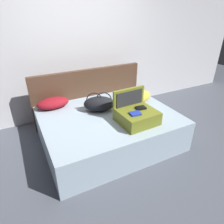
% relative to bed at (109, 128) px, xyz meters
% --- Properties ---
extents(ground_plane, '(12.00, 12.00, 0.00)m').
position_rel_bed_xyz_m(ground_plane, '(0.00, -0.40, -0.25)').
color(ground_plane, '#4C515B').
extents(back_wall, '(8.00, 0.10, 2.60)m').
position_rel_bed_xyz_m(back_wall, '(0.00, 1.25, 1.05)').
color(back_wall, silver).
rests_on(back_wall, ground).
extents(bed, '(2.01, 1.59, 0.50)m').
position_rel_bed_xyz_m(bed, '(0.00, 0.00, 0.00)').
color(bed, '#99ADBC').
rests_on(bed, ground).
extents(headboard, '(2.05, 0.08, 1.00)m').
position_rel_bed_xyz_m(headboard, '(0.00, 0.83, 0.25)').
color(headboard, '#4C3323').
rests_on(headboard, ground).
extents(hard_case_large, '(0.54, 0.51, 0.44)m').
position_rel_bed_xyz_m(hard_case_large, '(0.26, -0.37, 0.37)').
color(hard_case_large, olive).
rests_on(hard_case_large, bed).
extents(duffel_bag, '(0.54, 0.41, 0.31)m').
position_rel_bed_xyz_m(duffel_bag, '(-0.07, 0.18, 0.37)').
color(duffel_bag, black).
rests_on(duffel_bag, bed).
extents(pillow_near_headboard, '(0.49, 0.32, 0.22)m').
position_rel_bed_xyz_m(pillow_near_headboard, '(0.65, 0.17, 0.36)').
color(pillow_near_headboard, gold).
rests_on(pillow_near_headboard, bed).
extents(pillow_center_head, '(0.52, 0.31, 0.17)m').
position_rel_bed_xyz_m(pillow_center_head, '(-0.70, 0.62, 0.34)').
color(pillow_center_head, maroon).
rests_on(pillow_center_head, bed).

